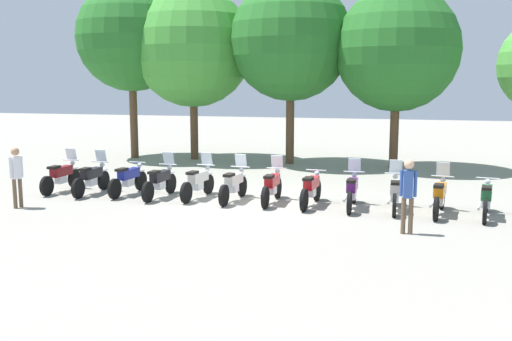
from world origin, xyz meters
The scene contains 19 objects.
ground_plane centered at (0.00, 0.00, 0.00)m, with size 80.00×80.00×0.00m, color gray.
motorcycle_0 centered at (-6.54, 0.17, 0.52)m, with size 0.62×2.19×1.37m.
motorcycle_1 centered at (-5.35, 0.04, 0.52)m, with size 0.62×2.19×1.37m.
motorcycle_2 centered at (-4.16, 0.25, 0.50)m, with size 0.62×2.19×0.99m.
motorcycle_3 centered at (-2.97, 0.04, 0.52)m, with size 0.62×2.19×1.37m.
motorcycle_4 centered at (-1.78, 0.23, 0.52)m, with size 0.64×2.19×1.37m.
motorcycle_5 centered at (-0.59, 0.11, 0.52)m, with size 0.62×2.19×1.37m.
motorcycle_6 centered at (0.59, 0.13, 0.52)m, with size 0.62×2.19×1.37m.
motorcycle_7 centered at (1.78, 0.03, 0.50)m, with size 0.62×2.19×0.99m.
motorcycle_8 centered at (2.97, -0.01, 0.52)m, with size 0.62×2.19×1.37m.
motorcycle_9 centered at (4.16, -0.01, 0.52)m, with size 0.62×2.19×1.37m.
motorcycle_10 centered at (5.35, -0.19, 0.52)m, with size 0.69×2.18×1.37m.
motorcycle_11 centered at (6.54, -0.23, 0.50)m, with size 0.68×2.18×0.99m.
person_1 centered at (4.50, -2.54, 1.07)m, with size 0.40×0.24×1.80m.
person_2 centered at (-6.31, -2.38, 1.03)m, with size 0.31×0.39×1.75m.
tree_0 centered at (-8.01, 8.52, 5.59)m, with size 5.00×5.00×8.11m.
tree_1 centered at (-5.12, 8.82, 5.11)m, with size 5.43×5.43×7.83m.
tree_2 centered at (-0.53, 8.47, 5.33)m, with size 5.22×5.22×7.96m.
tree_3 centered at (3.92, 8.23, 4.87)m, with size 5.07×5.07×7.41m.
Camera 1 is at (4.41, -16.49, 3.62)m, focal length 40.81 mm.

